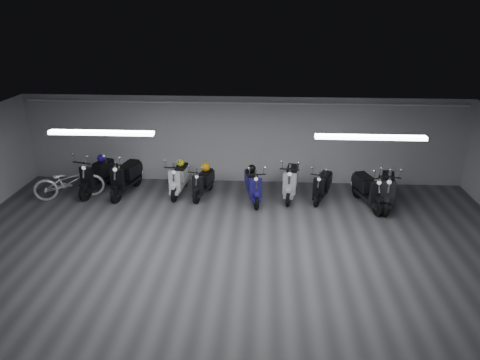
# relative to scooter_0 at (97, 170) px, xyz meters

# --- Properties ---
(floor) EXTENTS (14.00, 10.00, 0.01)m
(floor) POSITION_rel_scooter_0_xyz_m (4.40, -3.83, -0.74)
(floor) COLOR #3E3E41
(floor) RESTS_ON ground
(ceiling) EXTENTS (14.00, 10.00, 0.01)m
(ceiling) POSITION_rel_scooter_0_xyz_m (4.40, -3.83, 2.07)
(ceiling) COLOR gray
(ceiling) RESTS_ON ground
(back_wall) EXTENTS (14.00, 0.01, 2.80)m
(back_wall) POSITION_rel_scooter_0_xyz_m (4.40, 1.18, 0.67)
(back_wall) COLOR #A9A9AC
(back_wall) RESTS_ON ground
(fluor_strip_left) EXTENTS (2.40, 0.18, 0.08)m
(fluor_strip_left) POSITION_rel_scooter_0_xyz_m (1.40, -2.83, 2.01)
(fluor_strip_left) COLOR white
(fluor_strip_left) RESTS_ON ceiling
(fluor_strip_right) EXTENTS (2.40, 0.18, 0.08)m
(fluor_strip_right) POSITION_rel_scooter_0_xyz_m (7.40, -2.83, 2.01)
(fluor_strip_right) COLOR white
(fluor_strip_right) RESTS_ON ceiling
(conduit) EXTENTS (13.60, 0.05, 0.05)m
(conduit) POSITION_rel_scooter_0_xyz_m (4.40, 1.09, 1.89)
(conduit) COLOR white
(conduit) RESTS_ON back_wall
(scooter_0) EXTENTS (1.16, 2.07, 1.46)m
(scooter_0) POSITION_rel_scooter_0_xyz_m (0.00, 0.00, 0.00)
(scooter_0) COLOR black
(scooter_0) RESTS_ON floor
(scooter_1) EXTENTS (1.01, 2.05, 1.46)m
(scooter_1) POSITION_rel_scooter_0_xyz_m (0.91, -0.07, 0.00)
(scooter_1) COLOR black
(scooter_1) RESTS_ON floor
(scooter_2) EXTENTS (0.74, 1.81, 1.31)m
(scooter_2) POSITION_rel_scooter_0_xyz_m (2.52, 0.03, -0.07)
(scooter_2) COLOR silver
(scooter_2) RESTS_ON floor
(scooter_3) EXTENTS (0.90, 1.67, 1.18)m
(scooter_3) POSITION_rel_scooter_0_xyz_m (3.28, -0.13, -0.14)
(scooter_3) COLOR black
(scooter_3) RESTS_ON floor
(scooter_4) EXTENTS (0.91, 1.82, 1.30)m
(scooter_4) POSITION_rel_scooter_0_xyz_m (4.78, -0.35, -0.08)
(scooter_4) COLOR navy
(scooter_4) RESTS_ON floor
(scooter_6) EXTENTS (0.91, 1.94, 1.39)m
(scooter_6) POSITION_rel_scooter_0_xyz_m (5.91, -0.03, -0.04)
(scooter_6) COLOR #BDBCC1
(scooter_6) RESTS_ON floor
(scooter_7) EXTENTS (1.09, 1.70, 1.20)m
(scooter_7) POSITION_rel_scooter_0_xyz_m (6.83, -0.15, -0.13)
(scooter_7) COLOR black
(scooter_7) RESTS_ON floor
(scooter_8) EXTENTS (1.09, 1.94, 1.37)m
(scooter_8) POSITION_rel_scooter_0_xyz_m (8.08, -0.52, -0.04)
(scooter_8) COLOR black
(scooter_8) RESTS_ON floor
(scooter_9) EXTENTS (1.08, 2.01, 1.42)m
(scooter_9) POSITION_rel_scooter_0_xyz_m (8.61, -0.53, -0.02)
(scooter_9) COLOR black
(scooter_9) RESTS_ON floor
(bicycle) EXTENTS (2.11, 1.36, 1.29)m
(bicycle) POSITION_rel_scooter_0_xyz_m (-0.70, -0.48, -0.09)
(bicycle) COLOR white
(bicycle) RESTS_ON floor
(helmet_0) EXTENTS (0.29, 0.29, 0.29)m
(helmet_0) POSITION_rel_scooter_0_xyz_m (3.33, 0.08, 0.15)
(helmet_0) COLOR orange
(helmet_0) RESTS_ON scooter_3
(helmet_1) EXTENTS (0.24, 0.24, 0.24)m
(helmet_1) POSITION_rel_scooter_0_xyz_m (0.07, 0.26, 0.29)
(helmet_1) COLOR #200D95
(helmet_1) RESTS_ON scooter_0
(helmet_2) EXTENTS (0.23, 0.23, 0.23)m
(helmet_2) POSITION_rel_scooter_0_xyz_m (2.54, 0.28, 0.20)
(helmet_2) COLOR #F6F70E
(helmet_2) RESTS_ON scooter_2
(helmet_3) EXTENTS (0.24, 0.24, 0.24)m
(helmet_3) POSITION_rel_scooter_0_xyz_m (4.74, -0.11, 0.20)
(helmet_3) COLOR black
(helmet_3) RESTS_ON scooter_4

